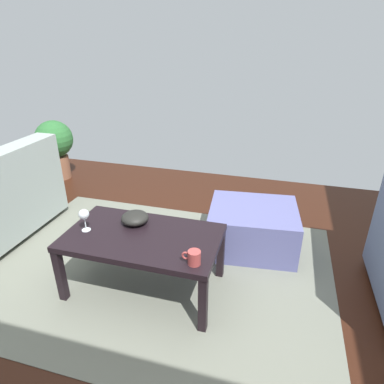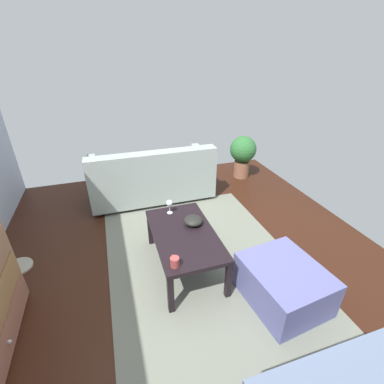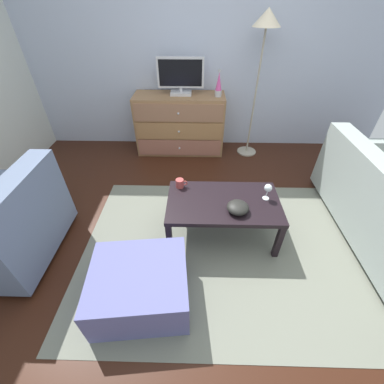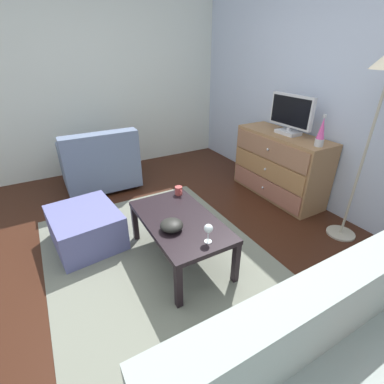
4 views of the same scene
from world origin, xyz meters
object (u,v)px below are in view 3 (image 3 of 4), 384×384
object	(u,v)px
dresser	(180,124)
coffee_table	(223,205)
standing_lamp	(265,35)
wine_glass	(268,188)
bowl_decorative	(238,207)
armchair	(8,227)
mug	(180,183)
lava_lamp	(219,85)
tv	(181,76)
ottoman	(140,286)

from	to	relation	value
dresser	coffee_table	size ratio (longest dim) A/B	1.21
standing_lamp	wine_glass	bearing A→B (deg)	-94.19
bowl_decorative	armchair	bearing A→B (deg)	-175.86
dresser	wine_glass	distance (m)	1.88
bowl_decorative	standing_lamp	size ratio (longest dim) A/B	0.11
dresser	bowl_decorative	bearing A→B (deg)	-71.43
mug	lava_lamp	bearing A→B (deg)	73.69
dresser	armchair	distance (m)	2.39
wine_glass	armchair	world-z (taller)	armchair
dresser	tv	xyz separation A→B (m)	(0.03, 0.02, 0.65)
dresser	standing_lamp	bearing A→B (deg)	-2.75
wine_glass	standing_lamp	size ratio (longest dim) A/B	0.09
armchair	standing_lamp	xyz separation A→B (m)	(2.37, 1.91, 1.19)
tv	mug	xyz separation A→B (m)	(0.07, -1.52, -0.59)
lava_lamp	standing_lamp	xyz separation A→B (m)	(0.49, -0.01, 0.55)
armchair	ottoman	bearing A→B (deg)	-19.82
lava_lamp	wine_glass	xyz separation A→B (m)	(0.37, -1.60, -0.43)
coffee_table	standing_lamp	distance (m)	2.07
tv	ottoman	bearing A→B (deg)	-94.30
tv	coffee_table	bearing A→B (deg)	-74.46
tv	wine_glass	xyz separation A→B (m)	(0.87, -1.67, -0.52)
dresser	coffee_table	distance (m)	1.77
dresser	ottoman	world-z (taller)	dresser
tv	armchair	distance (m)	2.53
dresser	lava_lamp	bearing A→B (deg)	-4.78
tv	bowl_decorative	distance (m)	2.02
coffee_table	wine_glass	world-z (taller)	wine_glass
dresser	standing_lamp	distance (m)	1.50
lava_lamp	armchair	world-z (taller)	lava_lamp
dresser	armchair	size ratio (longest dim) A/B	1.32
lava_lamp	coffee_table	xyz separation A→B (m)	(-0.02, -1.65, -0.59)
ottoman	standing_lamp	bearing A→B (deg)	63.63
mug	armchair	size ratio (longest dim) A/B	0.12
lava_lamp	coffee_table	bearing A→B (deg)	-90.56
standing_lamp	mug	bearing A→B (deg)	-122.31
ottoman	coffee_table	bearing A→B (deg)	46.98
wine_glass	armchair	bearing A→B (deg)	-171.97
armchair	coffee_table	bearing A→B (deg)	8.29
wine_glass	bowl_decorative	bearing A→B (deg)	-147.98
standing_lamp	coffee_table	bearing A→B (deg)	-107.09
dresser	mug	distance (m)	1.50
ottoman	mug	bearing A→B (deg)	74.48
lava_lamp	tv	bearing A→B (deg)	172.21
mug	bowl_decorative	world-z (taller)	same
coffee_table	armchair	world-z (taller)	armchair
tv	coffee_table	xyz separation A→B (m)	(0.48, -1.72, -0.68)
lava_lamp	wine_glass	world-z (taller)	lava_lamp
tv	bowl_decorative	bearing A→B (deg)	-72.39
bowl_decorative	ottoman	size ratio (longest dim) A/B	0.27
lava_lamp	wine_glass	size ratio (longest dim) A/B	2.10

